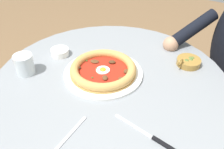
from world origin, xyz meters
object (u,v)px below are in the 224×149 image
dining_table (111,115)px  steak_knife (156,139)px  pizza_on_plate (103,70)px  olive_pan (188,62)px  water_glass (25,66)px  ramekin_capers (60,52)px  fork_utensil (68,137)px

dining_table → steak_knife: 0.37m
dining_table → pizza_on_plate: bearing=161.2°
dining_table → olive_pan: (0.23, 0.24, 0.21)m
dining_table → steak_knife: size_ratio=3.89×
dining_table → pizza_on_plate: (-0.04, 0.01, 0.21)m
water_glass → ramekin_capers: 0.17m
steak_knife → fork_utensil: (-0.23, -0.12, -0.00)m
olive_pan → ramekin_capers: bearing=-157.8°
pizza_on_plate → fork_utensil: pizza_on_plate is taller
water_glass → steak_knife: 0.57m
pizza_on_plate → steak_knife: bearing=-33.0°
dining_table → pizza_on_plate: size_ratio=2.93×
dining_table → water_glass: bearing=-157.6°
dining_table → ramekin_capers: 0.35m
dining_table → water_glass: (-0.31, -0.13, 0.23)m
steak_knife → olive_pan: olive_pan is taller
dining_table → fork_utensil: fork_utensil is taller
water_glass → ramekin_capers: (0.03, 0.17, -0.02)m
fork_utensil → dining_table: bearing=95.2°
water_glass → fork_utensil: size_ratio=0.44×
olive_pan → pizza_on_plate: bearing=-139.3°
water_glass → olive_pan: (0.54, 0.37, -0.02)m
water_glass → fork_utensil: water_glass is taller
pizza_on_plate → olive_pan: bearing=40.7°
water_glass → steak_knife: bearing=-5.2°
pizza_on_plate → water_glass: bearing=-152.2°
dining_table → fork_utensil: bearing=-84.8°
fork_utensil → olive_pan: bearing=69.9°
pizza_on_plate → steak_knife: (0.30, -0.19, -0.02)m
water_glass → steak_knife: water_glass is taller
steak_knife → olive_pan: (-0.03, 0.42, 0.01)m
ramekin_capers → fork_utensil: (0.30, -0.34, -0.01)m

